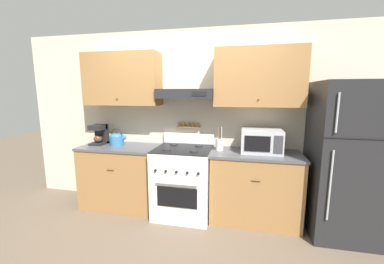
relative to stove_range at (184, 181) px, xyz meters
The scene contains 10 objects.
ground_plane 0.55m from the stove_range, 90.00° to the right, with size 16.00×16.00×0.00m, color brown.
wall_back 1.05m from the stove_range, 89.83° to the left, with size 5.20×0.46×2.55m.
counter_left 0.95m from the stove_range, behind, with size 1.13×0.63×0.91m.
counter_right 0.95m from the stove_range, ahead, with size 1.13×0.63×0.91m.
stove_range is the anchor object (origin of this frame).
refrigerator 2.03m from the stove_range, ahead, with size 0.81×0.77×1.80m.
tea_kettle 1.16m from the stove_range, behind, with size 0.25×0.20×0.25m.
coffee_maker 1.45m from the stove_range, behind, with size 0.19×0.25×0.29m.
microwave 1.17m from the stove_range, ahead, with size 0.51×0.39×0.30m.
utensil_crock 0.71m from the stove_range, ahead, with size 0.10×0.10×0.31m.
Camera 1 is at (0.76, -2.71, 1.67)m, focal length 22.00 mm.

